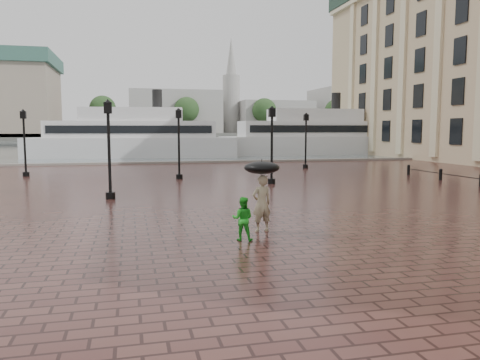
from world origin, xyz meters
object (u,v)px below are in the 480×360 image
object	(u,v)px
child_pedestrian	(243,219)
ferry_near	(133,137)
ferry_far	(314,136)
adult_pedestrian	(262,203)
street_lamps	(186,143)

from	to	relation	value
child_pedestrian	ferry_near	distance (m)	42.33
child_pedestrian	ferry_far	xyz separation A→B (m)	(19.97, 43.45, 1.73)
adult_pedestrian	child_pedestrian	size ratio (longest dim) A/B	1.41
ferry_near	street_lamps	bearing A→B (deg)	-75.73
street_lamps	child_pedestrian	bearing A→B (deg)	-91.26
ferry_near	ferry_far	bearing A→B (deg)	10.49
street_lamps	ferry_near	xyz separation A→B (m)	(-3.07, 25.27, -0.01)
child_pedestrian	ferry_far	bearing A→B (deg)	-94.25
adult_pedestrian	ferry_near	xyz separation A→B (m)	(-3.55, 41.20, 1.42)
street_lamps	child_pedestrian	world-z (taller)	street_lamps
adult_pedestrian	ferry_far	size ratio (longest dim) A/B	0.07
street_lamps	ferry_near	size ratio (longest dim) A/B	0.89
adult_pedestrian	street_lamps	bearing A→B (deg)	-100.29
adult_pedestrian	ferry_near	world-z (taller)	ferry_near
child_pedestrian	ferry_far	world-z (taller)	ferry_far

